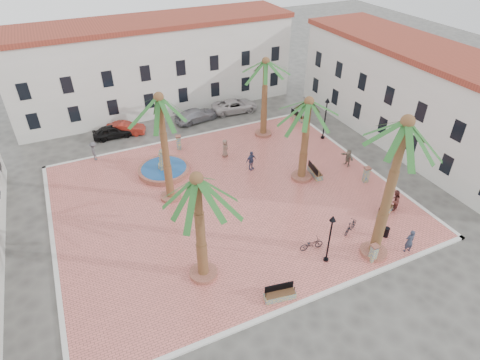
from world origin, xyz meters
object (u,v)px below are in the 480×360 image
Objects in this scene: palm_sw at (197,192)px; bicycle_a at (311,244)px; fountain at (164,169)px; bollard_se at (374,253)px; palm_s at (403,138)px; lamppost_s at (331,231)px; bicycle_b at (351,227)px; bench_ne at (298,117)px; pedestrian_fountain_a at (225,148)px; palm_nw at (160,109)px; bench_e at (315,172)px; cyclist_a at (410,241)px; bollard_e at (366,174)px; pedestrian_north at (94,151)px; car_red at (125,128)px; litter_bin at (386,232)px; palm_ne at (265,71)px; bench_s at (280,295)px; lamppost_e at (326,111)px; car_silver at (196,115)px; cyclist_b at (395,200)px; pedestrian_fountain_b at (251,161)px; car_black at (113,132)px; bollard_n at (179,142)px; palm_e at (308,112)px; pedestrian_east at (348,157)px; car_white at (235,106)px.

palm_sw is 4.63× the size of bicycle_a.
fountain is 3.30× the size of bollard_se.
palm_s reaches higher than lamppost_s.
fountain reaches higher than bicycle_b.
fountain reaches higher than bollard_se.
pedestrian_fountain_a is (-10.10, -3.72, 0.56)m from bench_ne.
palm_nw is 14.30m from bench_e.
cyclist_a reaches higher than bench_ne.
bollard_e is 0.77× the size of pedestrian_north.
palm_nw is 14.34m from car_red.
litter_bin is (12.30, -10.67, -7.20)m from palm_nw.
bench_s is at bearing -114.95° from palm_ne.
palm_ne is (1.08, 17.84, -2.09)m from palm_s.
lamppost_e reaches higher than bollard_se.
cyclist_a reaches higher than bicycle_a.
bollard_e reaches higher than bench_s.
car_silver is (-5.73, 22.90, 0.16)m from litter_bin.
bicycle_b reaches higher than litter_bin.
cyclist_b reaches higher than car_red.
bench_e is 5.55m from pedestrian_fountain_b.
pedestrian_fountain_a reaches higher than car_silver.
bicycle_a is at bearing -146.34° from pedestrian_north.
palm_s is 8.53m from bicycle_b.
car_black is (-8.63, 8.27, -0.34)m from pedestrian_fountain_a.
bollard_e is 6.80m from bicycle_b.
palm_s reaches higher than palm_nw.
palm_nw is 13.13m from palm_ne.
bicycle_a is (-0.31, 1.30, -2.11)m from lamppost_s.
bollard_n is (-6.94, 19.11, 0.04)m from bollard_se.
bollard_n is at bearing 131.23° from palm_e.
bench_s is 9.49m from litter_bin.
palm_sw reaches higher than bench_e.
bollard_e is (-1.09, -12.44, 0.44)m from bench_ne.
bollard_n is 0.86× the size of bicycle_b.
palm_e is at bearing -94.66° from palm_ne.
fountain is 2.45× the size of cyclist_a.
palm_e is 15.86m from car_silver.
bollard_e is 0.83× the size of bicycle_a.
car_black reaches higher than bench_s.
palm_s is 6.45× the size of pedestrian_east.
lamppost_s is 2.68× the size of bollard_n.
palm_s is 17.99m from palm_ne.
pedestrian_east is at bearing 168.00° from bench_ne.
pedestrian_fountain_b reaches higher than pedestrian_east.
lamppost_s reaches higher than car_silver.
bollard_se is 16.48m from pedestrian_fountain_a.
bollard_n is at bearing -99.37° from pedestrian_north.
litter_bin is at bearing -95.00° from bicycle_a.
pedestrian_fountain_a reaches higher than car_white.
palm_s reaches higher than bench_ne.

